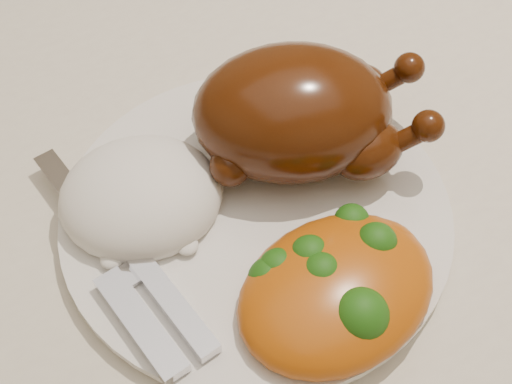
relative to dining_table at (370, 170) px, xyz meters
name	(u,v)px	position (x,y,z in m)	size (l,w,h in m)	color
dining_table	(370,170)	(0.00, 0.00, 0.00)	(1.60, 0.90, 0.76)	brown
tablecloth	(381,114)	(0.00, 0.00, 0.07)	(1.73, 1.03, 0.18)	beige
dinner_plate	(256,215)	(-0.15, -0.07, 0.11)	(0.26, 0.26, 0.01)	white
roast_chicken	(299,113)	(-0.10, -0.03, 0.16)	(0.19, 0.15, 0.09)	#4B2108
rice_mound	(141,197)	(-0.22, -0.03, 0.12)	(0.13, 0.13, 0.06)	white
mac_and_cheese	(340,285)	(-0.14, -0.15, 0.13)	(0.15, 0.12, 0.05)	#BE5C0C
cutlery	(137,277)	(-0.25, -0.08, 0.12)	(0.06, 0.20, 0.01)	silver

